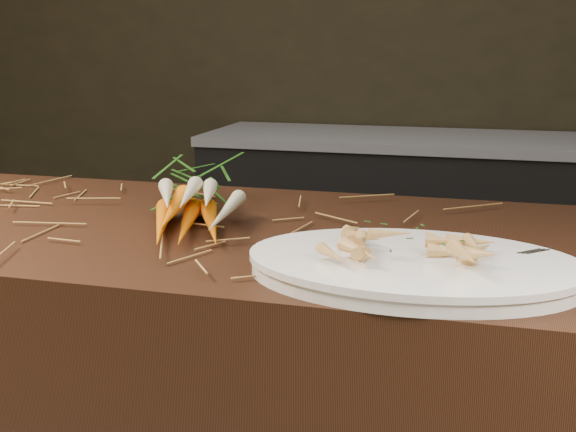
# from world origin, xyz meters

# --- Properties ---
(back_counter) EXTENTS (1.82, 0.62, 0.84)m
(back_counter) POSITION_xyz_m (0.30, 2.18, 0.42)
(back_counter) COLOR black
(back_counter) RESTS_ON ground
(straw_bedding) EXTENTS (1.40, 0.60, 0.02)m
(straw_bedding) POSITION_xyz_m (0.00, 0.30, 0.91)
(straw_bedding) COLOR olive
(straw_bedding) RESTS_ON main_counter
(root_veg_bunch) EXTENTS (0.30, 0.50, 0.09)m
(root_veg_bunch) POSITION_xyz_m (0.04, 0.37, 0.94)
(root_veg_bunch) COLOR #EF6300
(root_veg_bunch) RESTS_ON main_counter
(serving_platter) EXTENTS (0.47, 0.32, 0.02)m
(serving_platter) POSITION_xyz_m (0.48, 0.10, 0.91)
(serving_platter) COLOR white
(serving_platter) RESTS_ON main_counter
(roasted_veg_heap) EXTENTS (0.23, 0.17, 0.05)m
(roasted_veg_heap) POSITION_xyz_m (0.48, 0.10, 0.95)
(roasted_veg_heap) COLOR #B78347
(roasted_veg_heap) RESTS_ON serving_platter
(serving_fork) EXTENTS (0.14, 0.13, 0.00)m
(serving_fork) POSITION_xyz_m (0.64, 0.08, 0.93)
(serving_fork) COLOR silver
(serving_fork) RESTS_ON serving_platter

